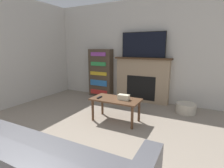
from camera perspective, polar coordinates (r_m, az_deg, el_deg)
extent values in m
cube|color=beige|center=(4.91, 8.78, 10.44)|extent=(6.12, 0.06, 2.70)
cube|color=beige|center=(4.82, -32.82, 8.68)|extent=(0.06, 5.38, 2.70)
cube|color=tan|center=(4.80, 9.81, 1.11)|extent=(1.42, 0.22, 1.16)
cube|color=black|center=(4.73, 9.31, -1.26)|extent=(0.78, 0.01, 0.64)
cube|color=#4C331E|center=(4.71, 9.99, 8.24)|extent=(1.52, 0.28, 0.04)
cube|color=black|center=(4.70, 10.15, 12.48)|extent=(1.16, 0.03, 0.66)
cube|color=black|center=(4.69, 10.09, 12.49)|extent=(1.13, 0.01, 0.62)
cube|color=brown|center=(3.48, 1.24, -5.07)|extent=(0.97, 0.50, 0.03)
cylinder|color=brown|center=(3.59, -6.30, -8.47)|extent=(0.05, 0.05, 0.43)
cylinder|color=brown|center=(3.23, 6.59, -10.88)|extent=(0.05, 0.05, 0.43)
cylinder|color=brown|center=(3.90, -3.16, -6.76)|extent=(0.05, 0.05, 0.43)
cylinder|color=brown|center=(3.57, 8.81, -8.69)|extent=(0.05, 0.05, 0.43)
cube|color=beige|center=(3.41, 3.83, -4.31)|extent=(0.22, 0.12, 0.10)
cube|color=black|center=(3.54, -4.13, -4.35)|extent=(0.04, 0.15, 0.02)
cube|color=#4C3D2D|center=(5.29, -3.65, 3.64)|extent=(0.72, 0.26, 1.41)
cube|color=red|center=(5.28, -4.38, -2.64)|extent=(0.56, 0.03, 0.13)
cube|color=#2D70B7|center=(5.22, -4.43, 0.36)|extent=(0.56, 0.03, 0.17)
cube|color=gold|center=(5.17, -4.48, 3.43)|extent=(0.55, 0.03, 0.10)
cube|color=green|center=(5.13, -4.53, 6.54)|extent=(0.50, 0.03, 0.11)
cube|color=purple|center=(5.11, -4.58, 9.69)|extent=(0.49, 0.03, 0.11)
cylinder|color=#BCB29E|center=(4.33, 22.93, -7.27)|extent=(0.44, 0.44, 0.22)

